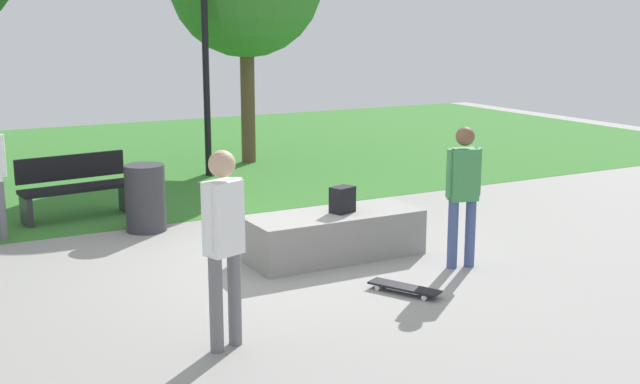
{
  "coord_description": "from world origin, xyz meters",
  "views": [
    {
      "loc": [
        -3.99,
        -8.39,
        2.87
      ],
      "look_at": [
        0.73,
        0.27,
        0.75
      ],
      "focal_mm": 45.52,
      "sensor_mm": 36.0,
      "label": 1
    }
  ],
  "objects_px": {
    "backpack_on_ledge": "(342,200)",
    "skater_performing_trick": "(224,234)",
    "park_bench_near_lamppost": "(75,185)",
    "skateboard_by_ledge": "(404,287)",
    "skater_watching": "(463,187)",
    "lamp_post": "(205,42)",
    "concrete_ledge": "(334,235)",
    "trash_bin": "(145,198)"
  },
  "relations": [
    {
      "from": "backpack_on_ledge",
      "to": "skater_performing_trick",
      "type": "xyz_separation_m",
      "value": [
        -2.33,
        -1.96,
        0.33
      ]
    },
    {
      "from": "park_bench_near_lamppost",
      "to": "skater_performing_trick",
      "type": "bearing_deg",
      "value": -88.97
    },
    {
      "from": "skateboard_by_ledge",
      "to": "backpack_on_ledge",
      "type": "bearing_deg",
      "value": 85.74
    },
    {
      "from": "skater_watching",
      "to": "lamp_post",
      "type": "height_order",
      "value": "lamp_post"
    },
    {
      "from": "skater_performing_trick",
      "to": "skateboard_by_ledge",
      "type": "distance_m",
      "value": 2.47
    },
    {
      "from": "concrete_ledge",
      "to": "skater_watching",
      "type": "relative_size",
      "value": 1.3
    },
    {
      "from": "skater_performing_trick",
      "to": "trash_bin",
      "type": "height_order",
      "value": "skater_performing_trick"
    },
    {
      "from": "skateboard_by_ledge",
      "to": "trash_bin",
      "type": "distance_m",
      "value": 4.21
    },
    {
      "from": "concrete_ledge",
      "to": "park_bench_near_lamppost",
      "type": "relative_size",
      "value": 1.31
    },
    {
      "from": "skater_performing_trick",
      "to": "skater_watching",
      "type": "distance_m",
      "value": 3.44
    },
    {
      "from": "backpack_on_ledge",
      "to": "trash_bin",
      "type": "distance_m",
      "value": 2.94
    },
    {
      "from": "skateboard_by_ledge",
      "to": "park_bench_near_lamppost",
      "type": "height_order",
      "value": "park_bench_near_lamppost"
    },
    {
      "from": "lamp_post",
      "to": "trash_bin",
      "type": "bearing_deg",
      "value": -123.26
    },
    {
      "from": "trash_bin",
      "to": "park_bench_near_lamppost",
      "type": "bearing_deg",
      "value": 118.73
    },
    {
      "from": "backpack_on_ledge",
      "to": "lamp_post",
      "type": "relative_size",
      "value": 0.08
    },
    {
      "from": "backpack_on_ledge",
      "to": "skater_watching",
      "type": "relative_size",
      "value": 0.19
    },
    {
      "from": "backpack_on_ledge",
      "to": "concrete_ledge",
      "type": "bearing_deg",
      "value": -28.82
    },
    {
      "from": "lamp_post",
      "to": "trash_bin",
      "type": "height_order",
      "value": "lamp_post"
    },
    {
      "from": "backpack_on_ledge",
      "to": "skateboard_by_ledge",
      "type": "distance_m",
      "value": 1.65
    },
    {
      "from": "lamp_post",
      "to": "backpack_on_ledge",
      "type": "bearing_deg",
      "value": -94.44
    },
    {
      "from": "skateboard_by_ledge",
      "to": "trash_bin",
      "type": "height_order",
      "value": "trash_bin"
    },
    {
      "from": "concrete_ledge",
      "to": "skater_performing_trick",
      "type": "height_order",
      "value": "skater_performing_trick"
    },
    {
      "from": "lamp_post",
      "to": "skater_performing_trick",
      "type": "bearing_deg",
      "value": -109.89
    },
    {
      "from": "trash_bin",
      "to": "skateboard_by_ledge",
      "type": "bearing_deg",
      "value": -67.0
    },
    {
      "from": "park_bench_near_lamppost",
      "to": "trash_bin",
      "type": "xyz_separation_m",
      "value": [
        0.68,
        -1.24,
        -0.02
      ]
    },
    {
      "from": "concrete_ledge",
      "to": "backpack_on_ledge",
      "type": "bearing_deg",
      "value": -9.6
    },
    {
      "from": "skateboard_by_ledge",
      "to": "trash_bin",
      "type": "relative_size",
      "value": 0.87
    },
    {
      "from": "skater_performing_trick",
      "to": "park_bench_near_lamppost",
      "type": "xyz_separation_m",
      "value": [
        -0.1,
        5.55,
        -0.57
      ]
    },
    {
      "from": "skateboard_by_ledge",
      "to": "concrete_ledge",
      "type": "bearing_deg",
      "value": 89.84
    },
    {
      "from": "concrete_ledge",
      "to": "skater_performing_trick",
      "type": "bearing_deg",
      "value": -138.24
    },
    {
      "from": "skater_watching",
      "to": "concrete_ledge",
      "type": "bearing_deg",
      "value": 135.76
    },
    {
      "from": "backpack_on_ledge",
      "to": "lamp_post",
      "type": "xyz_separation_m",
      "value": [
        0.44,
        5.69,
        1.73
      ]
    },
    {
      "from": "concrete_ledge",
      "to": "skater_watching",
      "type": "height_order",
      "value": "skater_watching"
    },
    {
      "from": "concrete_ledge",
      "to": "skateboard_by_ledge",
      "type": "relative_size",
      "value": 2.68
    },
    {
      "from": "backpack_on_ledge",
      "to": "skater_performing_trick",
      "type": "height_order",
      "value": "skater_performing_trick"
    },
    {
      "from": "skater_watching",
      "to": "skateboard_by_ledge",
      "type": "bearing_deg",
      "value": -157.77
    },
    {
      "from": "skater_performing_trick",
      "to": "skateboard_by_ledge",
      "type": "xyz_separation_m",
      "value": [
        2.21,
        0.45,
        -0.98
      ]
    },
    {
      "from": "backpack_on_ledge",
      "to": "skater_watching",
      "type": "xyz_separation_m",
      "value": [
        1.0,
        -1.06,
        0.25
      ]
    },
    {
      "from": "park_bench_near_lamppost",
      "to": "concrete_ledge",
      "type": "bearing_deg",
      "value": -56.97
    },
    {
      "from": "skater_performing_trick",
      "to": "park_bench_near_lamppost",
      "type": "relative_size",
      "value": 1.08
    },
    {
      "from": "park_bench_near_lamppost",
      "to": "lamp_post",
      "type": "xyz_separation_m",
      "value": [
        2.87,
        2.11,
        1.96
      ]
    },
    {
      "from": "backpack_on_ledge",
      "to": "trash_bin",
      "type": "bearing_deg",
      "value": -72.53
    }
  ]
}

